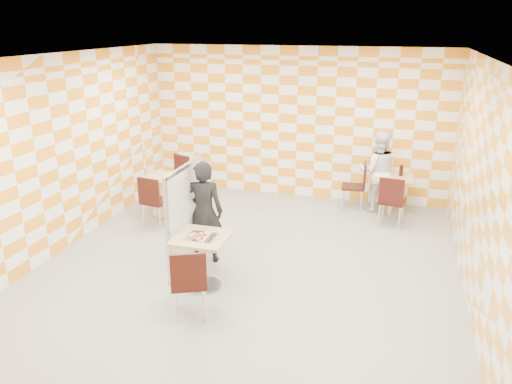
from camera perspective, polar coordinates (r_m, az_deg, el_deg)
room_shell at (r=7.28m, az=-0.01°, el=3.52°), size 7.00×7.00×7.00m
main_table at (r=6.74m, az=-6.18°, el=-6.93°), size 0.70×0.70×0.75m
second_table at (r=9.54m, az=15.29°, el=0.37°), size 0.70×0.70×0.75m
empty_table at (r=9.35m, az=-10.41°, el=0.37°), size 0.70×0.70×0.75m
chair_main_front at (r=6.04m, az=-7.70°, el=-9.84°), size 0.56×0.57×0.92m
chair_second_front at (r=8.92m, az=15.24°, el=-0.67°), size 0.48×0.48×0.92m
chair_second_side at (r=9.65m, az=11.62°, el=1.09°), size 0.46×0.45×0.92m
chair_empty_near at (r=8.80m, az=-11.71°, el=-0.66°), size 0.48×0.49×0.92m
chair_empty_far at (r=10.04m, az=-8.86°, el=1.96°), size 0.55×0.56×0.92m
partition at (r=7.25m, az=-7.86°, el=-2.64°), size 0.08×1.38×1.55m
man_dark at (r=7.38m, az=-5.97°, el=-2.28°), size 0.64×0.49×1.56m
man_white at (r=9.63m, az=13.78°, el=2.33°), size 0.83×0.68×1.55m
pizza_on_foil at (r=6.62m, az=-6.31°, el=-4.97°), size 0.40×0.40×0.04m
sport_bottle at (r=9.53m, az=14.55°, el=2.48°), size 0.06×0.06×0.20m
soda_bottle at (r=9.51m, az=16.26°, el=2.39°), size 0.07×0.07×0.23m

